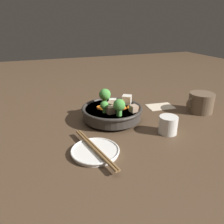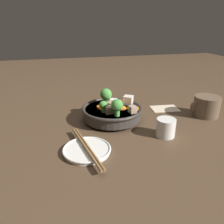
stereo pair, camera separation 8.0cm
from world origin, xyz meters
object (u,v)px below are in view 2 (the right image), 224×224
Objects in this scene: tea_cup at (166,127)px; dark_mug at (206,106)px; chopsticks_pair at (87,147)px; stirfry_bowl at (112,111)px; side_saucer at (87,150)px.

tea_cup is 0.51× the size of dark_mug.
dark_mug is 0.50m from chopsticks_pair.
stirfry_bowl is 1.63× the size of side_saucer.
stirfry_bowl reaches higher than side_saucer.
stirfry_bowl is at bearing -49.41° from tea_cup.
chopsticks_pair reaches higher than side_saucer.
side_saucer is 0.59× the size of chopsticks_pair.
stirfry_bowl is 3.67× the size of tea_cup.
side_saucer is (0.12, 0.19, -0.03)m from stirfry_bowl.
dark_mug reaches higher than tea_cup.
tea_cup reaches higher than side_saucer.
stirfry_bowl is at bearing -122.37° from side_saucer.
stirfry_bowl is at bearing -122.37° from chopsticks_pair.
dark_mug is 0.51× the size of chopsticks_pair.
chopsticks_pair is (-0.00, 0.00, 0.01)m from side_saucer.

